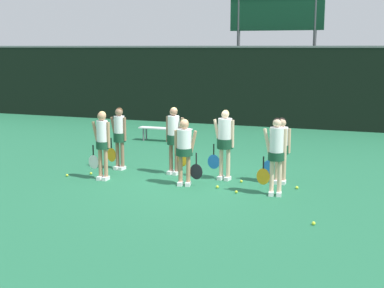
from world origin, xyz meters
name	(u,v)px	position (x,y,z in m)	size (l,w,h in m)	color
ground_plane	(189,181)	(0.00, 0.00, 0.00)	(140.00, 140.00, 0.00)	#216642
fence_windscreen	(271,87)	(0.00, 9.70, 1.68)	(60.00, 0.08, 3.34)	black
scoreboard	(276,19)	(-0.09, 10.89, 4.45)	(4.00, 0.15, 5.71)	#515156
bench_courtside	(165,130)	(-2.76, 5.05, 0.41)	(1.94, 0.39, 0.48)	silver
player_0	(102,140)	(-2.09, -0.61, 1.02)	(0.61, 0.33, 1.74)	tan
player_1	(185,146)	(0.04, -0.42, 0.96)	(0.69, 0.40, 1.61)	tan
player_2	(276,150)	(2.27, -0.55, 1.03)	(0.64, 0.36, 1.76)	beige
player_3	(119,134)	(-2.23, 0.57, 0.99)	(0.61, 0.33, 1.69)	#8C664C
player_4	(174,135)	(-0.63, 0.55, 1.04)	(0.62, 0.35, 1.77)	#8C664C
player_5	(225,139)	(0.78, 0.44, 1.05)	(0.70, 0.40, 1.77)	beige
player_6	(281,145)	(2.17, 0.54, 0.96)	(0.65, 0.37, 1.63)	tan
tennis_ball_0	(91,173)	(-2.66, -0.24, 0.03)	(0.07, 0.07, 0.07)	#CCE033
tennis_ball_1	(217,187)	(0.87, -0.42, 0.03)	(0.07, 0.07, 0.07)	#CCE033
tennis_ball_2	(297,188)	(2.66, 0.15, 0.04)	(0.07, 0.07, 0.07)	#CCE033
tennis_ball_3	(241,181)	(1.27, 0.30, 0.03)	(0.07, 0.07, 0.07)	#CCE033
tennis_ball_4	(195,169)	(-0.28, 1.20, 0.03)	(0.07, 0.07, 0.07)	#CCE033
tennis_ball_5	(67,175)	(-3.13, -0.64, 0.03)	(0.07, 0.07, 0.07)	#CCE033
tennis_ball_6	(236,192)	(1.41, -0.69, 0.03)	(0.07, 0.07, 0.07)	#CCE033
tennis_ball_7	(314,223)	(3.37, -2.34, 0.04)	(0.07, 0.07, 0.07)	#CCE033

